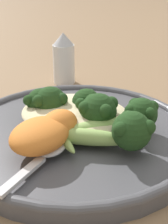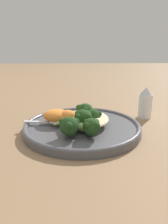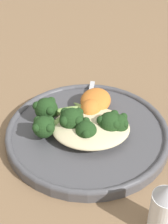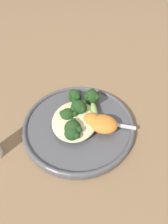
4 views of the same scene
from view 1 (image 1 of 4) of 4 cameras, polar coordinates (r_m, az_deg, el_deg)
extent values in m
plane|color=#846647|center=(0.39, 0.50, -4.86)|extent=(4.00, 4.00, 0.00)
cylinder|color=#4C4C51|center=(0.39, -1.43, -4.17)|extent=(0.29, 0.29, 0.02)
torus|color=#4C4C51|center=(0.38, -1.44, -3.13)|extent=(0.29, 0.29, 0.01)
ellipsoid|color=beige|center=(0.38, -1.83, -0.39)|extent=(0.14, 0.12, 0.02)
ellipsoid|color=#8EB25B|center=(0.34, 0.09, -4.57)|extent=(0.10, 0.04, 0.02)
sphere|color=#1E3D19|center=(0.33, 8.70, -3.43)|extent=(0.04, 0.04, 0.04)
sphere|color=#1E3D19|center=(0.31, 6.73, -3.17)|extent=(0.02, 0.02, 0.02)
sphere|color=#1E3D19|center=(0.32, 11.62, -2.76)|extent=(0.02, 0.02, 0.02)
sphere|color=#1E3D19|center=(0.34, 7.98, -1.03)|extent=(0.02, 0.02, 0.02)
ellipsoid|color=#8EB25B|center=(0.35, 2.94, -2.90)|extent=(0.09, 0.08, 0.02)
sphere|color=#1E3D19|center=(0.37, 10.40, -0.37)|extent=(0.04, 0.04, 0.04)
sphere|color=#1E3D19|center=(0.36, 8.49, 0.18)|extent=(0.01, 0.01, 0.01)
sphere|color=#1E3D19|center=(0.35, 11.80, -0.34)|extent=(0.01, 0.01, 0.01)
sphere|color=#1E3D19|center=(0.37, 12.39, 0.96)|extent=(0.01, 0.01, 0.01)
sphere|color=#1E3D19|center=(0.38, 9.24, 1.45)|extent=(0.01, 0.01, 0.01)
ellipsoid|color=#8EB25B|center=(0.35, -1.51, -3.23)|extent=(0.05, 0.07, 0.02)
sphere|color=#1E3D19|center=(0.36, 2.64, 0.11)|extent=(0.04, 0.04, 0.04)
sphere|color=#1E3D19|center=(0.35, 0.22, 0.75)|extent=(0.02, 0.02, 0.02)
sphere|color=#1E3D19|center=(0.35, 3.90, 0.16)|extent=(0.02, 0.02, 0.02)
sphere|color=#1E3D19|center=(0.37, 5.02, 1.62)|extent=(0.02, 0.02, 0.02)
sphere|color=#1E3D19|center=(0.37, 1.53, 2.15)|extent=(0.02, 0.02, 0.02)
ellipsoid|color=#8EB25B|center=(0.36, -2.38, -2.65)|extent=(0.02, 0.09, 0.01)
sphere|color=#1E3D19|center=(0.39, 0.42, 1.69)|extent=(0.04, 0.04, 0.04)
sphere|color=#1E3D19|center=(0.38, -0.35, 1.77)|extent=(0.01, 0.01, 0.01)
sphere|color=#1E3D19|center=(0.40, 1.14, 3.28)|extent=(0.01, 0.01, 0.01)
ellipsoid|color=#8EB25B|center=(0.37, -5.18, -2.40)|extent=(0.05, 0.06, 0.01)
sphere|color=#1E3D19|center=(0.39, -6.32, 1.64)|extent=(0.04, 0.04, 0.04)
sphere|color=#1E3D19|center=(0.38, -8.35, 2.01)|extent=(0.02, 0.02, 0.02)
sphere|color=#1E3D19|center=(0.38, -4.26, 2.27)|extent=(0.02, 0.02, 0.02)
sphere|color=#1E3D19|center=(0.40, -6.48, 3.44)|extent=(0.02, 0.02, 0.02)
ellipsoid|color=#8EB25B|center=(0.36, -5.28, -3.27)|extent=(0.09, 0.08, 0.01)
sphere|color=#1E3D19|center=(0.40, -8.11, 1.61)|extent=(0.04, 0.04, 0.04)
sphere|color=#1E3D19|center=(0.39, -10.13, 2.11)|extent=(0.01, 0.01, 0.01)
sphere|color=#1E3D19|center=(0.38, -7.57, 1.71)|extent=(0.01, 0.01, 0.01)
sphere|color=#1E3D19|center=(0.40, -6.23, 2.77)|extent=(0.01, 0.01, 0.01)
sphere|color=#1E3D19|center=(0.41, -8.72, 3.14)|extent=(0.01, 0.01, 0.01)
ellipsoid|color=orange|center=(0.35, -4.54, -2.31)|extent=(0.05, 0.05, 0.03)
ellipsoid|color=orange|center=(0.33, -8.11, -4.21)|extent=(0.07, 0.08, 0.03)
cube|color=silver|center=(0.30, -11.33, -11.34)|extent=(0.02, 0.06, 0.00)
ellipsoid|color=silver|center=(0.33, -5.88, -6.53)|extent=(0.03, 0.04, 0.01)
cylinder|color=white|center=(0.57, -3.70, 8.74)|extent=(0.04, 0.04, 0.07)
cone|color=#B2B2B7|center=(0.56, -3.83, 13.23)|extent=(0.04, 0.04, 0.02)
camera|label=2|loc=(0.48, 75.18, 8.63)|focal=35.00mm
camera|label=3|loc=(0.86, 15.65, 41.77)|focal=60.00mm
camera|label=4|loc=(0.53, -45.24, 38.82)|focal=28.00mm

